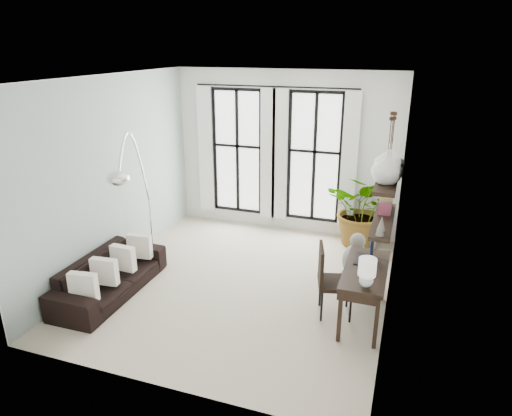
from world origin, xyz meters
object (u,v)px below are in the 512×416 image
at_px(desk, 365,274).
at_px(desk_chair, 329,276).
at_px(plant, 363,210).
at_px(arc_lamp, 133,165).
at_px(buddha, 356,263).
at_px(sofa, 110,275).

height_order(desk, desk_chair, desk).
height_order(plant, arc_lamp, arc_lamp).
bearing_deg(desk_chair, plant, 71.78).
relative_size(desk, buddha, 1.53).
bearing_deg(desk_chair, arc_lamp, 161.78).
xyz_separation_m(plant, buddha, (0.09, -1.58, -0.34)).
bearing_deg(arc_lamp, desk, -3.75).
height_order(sofa, desk, desk).
distance_m(desk_chair, buddha, 1.04).
height_order(sofa, buddha, buddha).
bearing_deg(arc_lamp, plant, 35.37).
height_order(sofa, arc_lamp, arc_lamp).
bearing_deg(plant, desk_chair, -93.70).
distance_m(desk, buddha, 1.11).
distance_m(plant, arc_lamp, 4.25).
distance_m(sofa, buddha, 3.83).
bearing_deg(sofa, desk, -83.19).
distance_m(sofa, desk_chair, 3.32).
distance_m(desk, desk_chair, 0.50).
height_order(desk_chair, buddha, desk_chair).
bearing_deg(buddha, desk_chair, -104.42).
relative_size(plant, buddha, 1.62).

